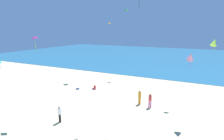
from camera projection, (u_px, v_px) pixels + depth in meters
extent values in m
plane|color=#C6B58C|center=(125.00, 100.00, 25.35)|extent=(120.00, 120.00, 0.00)
cube|color=#236084|center=(179.00, 57.00, 62.26)|extent=(120.00, 60.00, 0.05)
cube|color=#2D56B7|center=(78.00, 88.00, 29.78)|extent=(0.55, 0.62, 0.23)
cube|color=white|center=(78.00, 87.00, 29.76)|extent=(0.57, 0.64, 0.04)
cylinder|color=red|center=(95.00, 88.00, 29.66)|extent=(0.39, 0.39, 0.52)
sphere|color=beige|center=(95.00, 85.00, 29.59)|extent=(0.21, 0.21, 0.21)
cube|color=#D8599E|center=(94.00, 88.00, 29.82)|extent=(0.42, 0.32, 0.15)
cylinder|color=#D8599E|center=(151.00, 104.00, 22.72)|extent=(0.15, 0.15, 0.85)
cylinder|color=#D8599E|center=(149.00, 104.00, 22.80)|extent=(0.15, 0.15, 0.85)
cylinder|color=red|center=(150.00, 98.00, 22.60)|extent=(0.35, 0.35, 0.64)
sphere|color=beige|center=(150.00, 94.00, 22.52)|extent=(0.23, 0.23, 0.23)
cylinder|color=orange|center=(139.00, 100.00, 23.86)|extent=(0.15, 0.15, 0.86)
cylinder|color=orange|center=(140.00, 101.00, 23.70)|extent=(0.15, 0.15, 0.86)
cylinder|color=orange|center=(140.00, 95.00, 23.62)|extent=(0.47, 0.47, 0.65)
sphere|color=tan|center=(140.00, 91.00, 23.53)|extent=(0.24, 0.24, 0.24)
cylinder|color=black|center=(59.00, 118.00, 19.26)|extent=(0.15, 0.15, 0.83)
cylinder|color=black|center=(60.00, 118.00, 19.13)|extent=(0.15, 0.15, 0.83)
cylinder|color=white|center=(59.00, 111.00, 19.04)|extent=(0.43, 0.43, 0.63)
sphere|color=beige|center=(59.00, 107.00, 18.96)|extent=(0.23, 0.23, 0.23)
pyramid|color=orange|center=(109.00, 23.00, 31.66)|extent=(0.45, 0.48, 0.26)
cylinder|color=#1EADAD|center=(110.00, 27.00, 31.76)|extent=(0.06, 0.05, 0.79)
pyramid|color=#1EADAD|center=(0.00, 61.00, 20.75)|extent=(0.81, 0.82, 0.40)
cylinder|color=red|center=(0.00, 67.00, 20.87)|extent=(0.08, 0.08, 0.45)
pyramid|color=green|center=(126.00, 10.00, 35.74)|extent=(0.86, 0.78, 0.41)
cylinder|color=purple|center=(126.00, 15.00, 35.96)|extent=(0.09, 0.14, 0.77)
cone|color=#99DB33|center=(214.00, 42.00, 16.95)|extent=(0.77, 0.87, 0.77)
cylinder|color=#99DB33|center=(214.00, 48.00, 17.05)|extent=(0.05, 0.07, 0.41)
cone|color=pink|center=(191.00, 57.00, 18.30)|extent=(0.92, 1.10, 0.97)
cylinder|color=purple|center=(190.00, 63.00, 18.43)|extent=(0.05, 0.08, 0.66)
cylinder|color=black|center=(139.00, 3.00, 18.60)|extent=(0.04, 0.04, 0.88)
pyramid|color=#DB3DA8|center=(35.00, 37.00, 18.68)|extent=(0.65, 0.52, 0.32)
cylinder|color=#99DB33|center=(36.00, 47.00, 18.90)|extent=(0.04, 0.13, 1.08)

